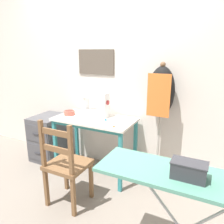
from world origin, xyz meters
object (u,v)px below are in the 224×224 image
Objects in this scene: scissors at (117,127)px; storage_box at (189,170)px; dress_form at (161,100)px; thread_spool_near_machine at (106,120)px; filing_cabinet at (50,137)px; sewing_machine at (97,105)px; ironing_board at (188,182)px; wooden_chair at (66,165)px; fabric_bowl at (69,113)px.

scissors is 0.69× the size of storage_box.
dress_form is 1.27m from storage_box.
thread_spool_near_machine reaches higher than filing_cabinet.
dress_form is (0.79, 0.09, 0.13)m from sewing_machine.
thread_spool_near_machine is (0.19, -0.12, -0.13)m from sewing_machine.
scissors is 0.27m from thread_spool_near_machine.
sewing_machine is 1.65× the size of storage_box.
ironing_board is (1.27, -1.05, -0.12)m from sewing_machine.
scissors is 0.67m from wooden_chair.
filing_cabinet is 2.37m from storage_box.
wooden_chair reaches higher than scissors.
dress_form is at bearing 112.53° from storage_box.
storage_box reaches higher than filing_cabinet.
fabric_bowl is 0.78m from scissors.
thread_spool_near_machine is at bearing 139.49° from ironing_board.
storage_box is (2.07, -1.03, 0.54)m from filing_cabinet.
scissors is 1.31m from filing_cabinet.
sewing_machine is 0.26m from thread_spool_near_machine.
thread_spool_near_machine is (-0.22, 0.15, 0.01)m from scissors.
ironing_board is at bearing -25.82° from filing_cabinet.
wooden_chair reaches higher than ironing_board.
sewing_machine reaches higher than filing_cabinet.
filing_cabinet is at bearing -175.23° from dress_form.
sewing_machine is 10.54× the size of thread_spool_near_machine.
fabric_bowl reaches higher than filing_cabinet.
scissors is at bearing -136.51° from dress_form.
filing_cabinet is 0.56× the size of ironing_board.
scissors is at bearing -10.47° from filing_cabinet.
scissors is 1.18m from storage_box.
ironing_board is 0.10m from storage_box.
dress_form is 1.26m from ironing_board.
ironing_board is at bearing -40.51° from thread_spool_near_machine.
dress_form is (1.14, 0.20, 0.25)m from fabric_bowl.
ironing_board is (0.86, -0.78, 0.02)m from scissors.
wooden_chair is (-0.34, -0.49, -0.31)m from scissors.
thread_spool_near_machine is at bearing 79.78° from wooden_chair.
sewing_machine is 0.54× the size of filing_cabinet.
thread_spool_near_machine is 1.09m from filing_cabinet.
dress_form reaches higher than storage_box.
thread_spool_near_machine is 0.16× the size of storage_box.
scissors is 1.16m from ironing_board.
dress_form is (0.60, 0.21, 0.26)m from thread_spool_near_machine.
ironing_board is (1.08, -0.92, 0.01)m from thread_spool_near_machine.
storage_box is (1.63, -0.96, 0.09)m from fabric_bowl.
scissors is at bearing 137.81° from ironing_board.
wooden_chair is 0.80× the size of ironing_board.
scissors is at bearing 55.39° from wooden_chair.
ironing_board is (1.20, -0.29, 0.33)m from wooden_chair.
filing_cabinet is (-0.88, 0.71, -0.12)m from wooden_chair.
fabric_bowl is at bearing 168.54° from scissors.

